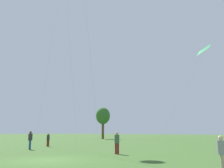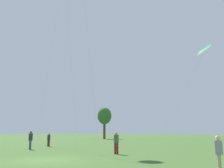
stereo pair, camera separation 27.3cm
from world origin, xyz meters
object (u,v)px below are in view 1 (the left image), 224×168
Objects in this scene: person_standing_5 at (117,141)px; kite_flying_1 at (203,50)px; park_tree_0 at (103,116)px; person_standing_1 at (30,139)px; person_standing_4 at (221,151)px; person_standing_2 at (48,139)px.

kite_flying_1 is (5.39, 10.56, 9.90)m from person_standing_5.
park_tree_0 is at bearing 141.66° from kite_flying_1.
kite_flying_1 reaches higher than person_standing_5.
person_standing_1 is 0.24× the size of park_tree_0.
person_standing_1 is at bearing -116.01° from person_standing_4.
person_standing_4 is at bearing -78.84° from kite_flying_1.
person_standing_2 is at bearing -53.82° from person_standing_5.
park_tree_0 is (-31.15, 38.16, 4.51)m from person_standing_4.
park_tree_0 reaches higher than person_standing_5.
park_tree_0 is (-22.60, 32.69, 4.42)m from person_standing_5.
person_standing_1 is 35.27m from park_tree_0.
park_tree_0 is (-10.28, 28.13, 4.51)m from person_standing_2.
person_standing_2 is at bearing -161.27° from kite_flying_1.
person_standing_1 reaches higher than person_standing_2.
person_standing_1 is 19.52m from person_standing_4.
person_standing_4 is 0.21× the size of park_tree_0.
kite_flying_1 is at bearing -150.55° from person_standing_5.
person_standing_4 is at bearing -139.83° from person_standing_1.
park_tree_0 reaches higher than person_standing_2.
kite_flying_1 is at bearing 135.43° from person_standing_2.
person_standing_1 is 5.06m from person_standing_2.
kite_flying_1 is at bearing -38.34° from park_tree_0.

